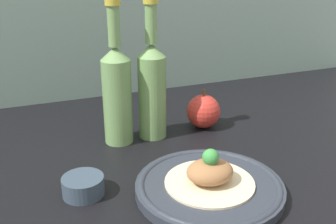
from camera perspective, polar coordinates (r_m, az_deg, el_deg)
The scene contains 7 objects.
ground_plane at distance 71.68cm, azimuth -0.33°, elevation -12.16°, with size 180.00×110.00×4.00cm, color black.
plate at distance 68.95cm, azimuth 6.01°, elevation -10.72°, with size 25.53×25.53×2.10cm.
plated_food at distance 67.63cm, azimuth 6.10°, elevation -8.90°, with size 15.41×15.41×6.49cm.
cider_bottle_left at distance 83.17cm, azimuth -7.41°, elevation 3.04°, with size 6.18×6.18×30.30cm.
cider_bottle_right at distance 85.28cm, azimuth -2.34°, elevation 3.68°, with size 6.18×6.18×30.30cm.
apple at distance 92.75cm, azimuth 5.16°, elevation 0.11°, with size 7.95×7.95×9.48cm.
dipping_bowl at distance 69.29cm, azimuth -12.21°, elevation -10.44°, with size 7.14×7.14×3.30cm.
Camera 1 is at (-21.60, -55.52, 37.86)cm, focal length 42.00 mm.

